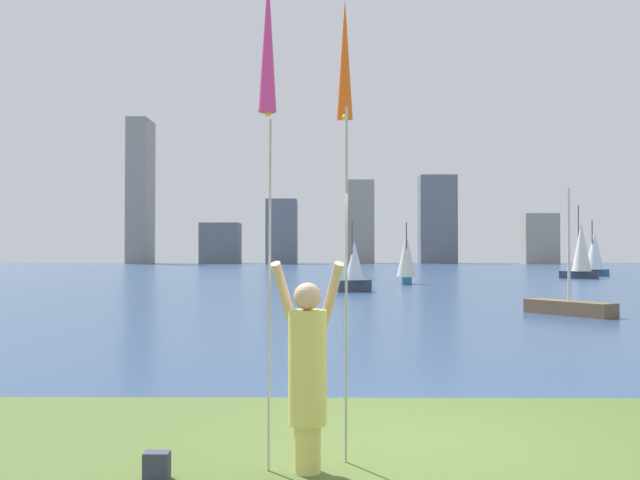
{
  "coord_description": "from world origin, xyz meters",
  "views": [
    {
      "loc": [
        -1.11,
        -7.15,
        1.97
      ],
      "look_at": [
        -1.25,
        7.87,
        2.24
      ],
      "focal_mm": 38.2,
      "sensor_mm": 36.0,
      "label": 1
    }
  ],
  "objects_px": {
    "kite_flag_right": "(345,72)",
    "sailboat_4": "(594,253)",
    "kite_flag_left": "(268,53)",
    "sailboat_0": "(581,249)",
    "bag": "(157,466)",
    "person": "(307,368)",
    "sailboat_3": "(354,268)",
    "sailboat_6": "(406,259)",
    "sailboat_7": "(569,306)"
  },
  "relations": [
    {
      "from": "sailboat_4",
      "to": "sailboat_6",
      "type": "distance_m",
      "value": 21.97
    },
    {
      "from": "person",
      "to": "sailboat_6",
      "type": "xyz_separation_m",
      "value": [
        5.15,
        36.11,
        0.63
      ]
    },
    {
      "from": "sailboat_3",
      "to": "sailboat_7",
      "type": "xyz_separation_m",
      "value": [
        6.23,
        -12.57,
        -0.91
      ]
    },
    {
      "from": "person",
      "to": "sailboat_0",
      "type": "xyz_separation_m",
      "value": [
        19.16,
        44.63,
        1.25
      ]
    },
    {
      "from": "sailboat_3",
      "to": "sailboat_6",
      "type": "distance_m",
      "value": 9.03
    },
    {
      "from": "kite_flag_right",
      "to": "sailboat_0",
      "type": "xyz_separation_m",
      "value": [
        18.81,
        44.12,
        -1.55
      ]
    },
    {
      "from": "kite_flag_left",
      "to": "sailboat_4",
      "type": "bearing_deg",
      "value": 65.72
    },
    {
      "from": "kite_flag_left",
      "to": "sailboat_6",
      "type": "relative_size",
      "value": 1.19
    },
    {
      "from": "person",
      "to": "sailboat_4",
      "type": "bearing_deg",
      "value": 70.63
    },
    {
      "from": "sailboat_6",
      "to": "bag",
      "type": "bearing_deg",
      "value": -100.07
    },
    {
      "from": "kite_flag_left",
      "to": "sailboat_4",
      "type": "xyz_separation_m",
      "value": [
        22.56,
        50.02,
        -1.87
      ]
    },
    {
      "from": "sailboat_3",
      "to": "sailboat_7",
      "type": "relative_size",
      "value": 0.88
    },
    {
      "from": "kite_flag_left",
      "to": "sailboat_4",
      "type": "distance_m",
      "value": 54.91
    },
    {
      "from": "person",
      "to": "kite_flag_left",
      "type": "xyz_separation_m",
      "value": [
        -0.35,
        -0.07,
        2.82
      ]
    },
    {
      "from": "sailboat_0",
      "to": "sailboat_3",
      "type": "relative_size",
      "value": 1.57
    },
    {
      "from": "kite_flag_left",
      "to": "sailboat_6",
      "type": "bearing_deg",
      "value": 81.35
    },
    {
      "from": "kite_flag_right",
      "to": "sailboat_6",
      "type": "xyz_separation_m",
      "value": [
        4.8,
        35.6,
        -2.17
      ]
    },
    {
      "from": "sailboat_3",
      "to": "sailboat_4",
      "type": "xyz_separation_m",
      "value": [
        20.66,
        22.12,
        0.69
      ]
    },
    {
      "from": "sailboat_3",
      "to": "sailboat_7",
      "type": "height_order",
      "value": "sailboat_7"
    },
    {
      "from": "person",
      "to": "sailboat_3",
      "type": "height_order",
      "value": "sailboat_3"
    },
    {
      "from": "kite_flag_left",
      "to": "sailboat_4",
      "type": "height_order",
      "value": "sailboat_4"
    },
    {
      "from": "sailboat_3",
      "to": "sailboat_0",
      "type": "bearing_deg",
      "value": 43.67
    },
    {
      "from": "bag",
      "to": "sailboat_0",
      "type": "bearing_deg",
      "value": 65.48
    },
    {
      "from": "kite_flag_right",
      "to": "sailboat_3",
      "type": "bearing_deg",
      "value": 87.48
    },
    {
      "from": "sailboat_0",
      "to": "sailboat_3",
      "type": "bearing_deg",
      "value": -136.33
    },
    {
      "from": "bag",
      "to": "kite_flag_right",
      "type": "bearing_deg",
      "value": 23.73
    },
    {
      "from": "sailboat_6",
      "to": "sailboat_7",
      "type": "distance_m",
      "value": 21.05
    },
    {
      "from": "sailboat_0",
      "to": "sailboat_4",
      "type": "relative_size",
      "value": 1.2
    },
    {
      "from": "kite_flag_left",
      "to": "sailboat_0",
      "type": "xyz_separation_m",
      "value": [
        19.51,
        44.71,
        -1.58
      ]
    },
    {
      "from": "person",
      "to": "sailboat_7",
      "type": "relative_size",
      "value": 0.47
    },
    {
      "from": "kite_flag_right",
      "to": "sailboat_7",
      "type": "xyz_separation_m",
      "value": [
        7.43,
        14.76,
        -3.45
      ]
    },
    {
      "from": "person",
      "to": "sailboat_7",
      "type": "xyz_separation_m",
      "value": [
        7.78,
        15.26,
        -0.65
      ]
    },
    {
      "from": "kite_flag_right",
      "to": "sailboat_4",
      "type": "bearing_deg",
      "value": 66.15
    },
    {
      "from": "kite_flag_right",
      "to": "sailboat_3",
      "type": "distance_m",
      "value": 27.47
    },
    {
      "from": "sailboat_3",
      "to": "kite_flag_right",
      "type": "bearing_deg",
      "value": -92.52
    },
    {
      "from": "sailboat_0",
      "to": "sailboat_3",
      "type": "height_order",
      "value": "sailboat_0"
    },
    {
      "from": "bag",
      "to": "person",
      "type": "bearing_deg",
      "value": 9.49
    },
    {
      "from": "kite_flag_left",
      "to": "sailboat_3",
      "type": "height_order",
      "value": "kite_flag_left"
    },
    {
      "from": "person",
      "to": "kite_flag_right",
      "type": "xyz_separation_m",
      "value": [
        0.35,
        0.51,
        2.8
      ]
    },
    {
      "from": "kite_flag_right",
      "to": "bag",
      "type": "distance_m",
      "value": 4.03
    },
    {
      "from": "kite_flag_left",
      "to": "sailboat_0",
      "type": "height_order",
      "value": "sailboat_0"
    },
    {
      "from": "bag",
      "to": "sailboat_0",
      "type": "distance_m",
      "value": 49.34
    },
    {
      "from": "person",
      "to": "sailboat_0",
      "type": "distance_m",
      "value": 48.59
    },
    {
      "from": "person",
      "to": "kite_flag_left",
      "type": "bearing_deg",
      "value": -163.49
    },
    {
      "from": "bag",
      "to": "sailboat_7",
      "type": "xyz_separation_m",
      "value": [
        9.08,
        15.48,
        0.15
      ]
    },
    {
      "from": "sailboat_7",
      "to": "sailboat_0",
      "type": "bearing_deg",
      "value": 68.83
    },
    {
      "from": "kite_flag_left",
      "to": "bag",
      "type": "xyz_separation_m",
      "value": [
        -0.95,
        -0.14,
        -3.63
      ]
    },
    {
      "from": "kite_flag_left",
      "to": "sailboat_6",
      "type": "height_order",
      "value": "kite_flag_left"
    },
    {
      "from": "sailboat_3",
      "to": "sailboat_4",
      "type": "height_order",
      "value": "sailboat_4"
    },
    {
      "from": "sailboat_4",
      "to": "sailboat_7",
      "type": "distance_m",
      "value": 37.6
    }
  ]
}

